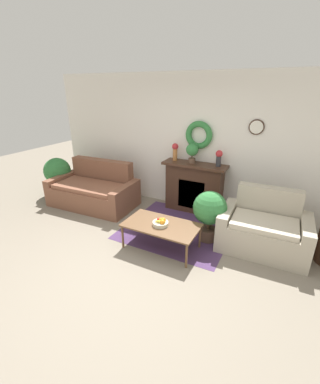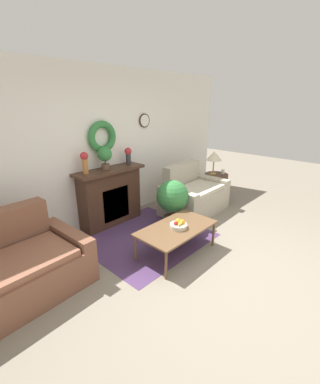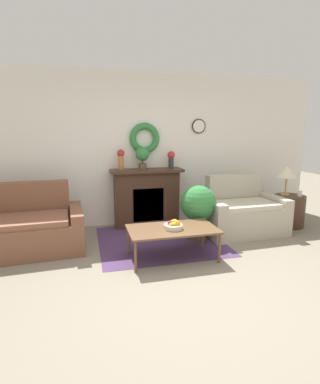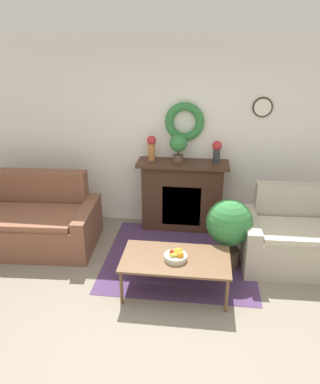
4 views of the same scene
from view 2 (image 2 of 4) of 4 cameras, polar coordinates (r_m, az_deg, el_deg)
name	(u,v)px [view 2 (image 2 of 4)]	position (r m, az deg, el deg)	size (l,w,h in m)	color
ground_plane	(223,281)	(3.50, 13.83, -18.57)	(16.00, 16.00, 0.00)	gray
floor_rug	(145,237)	(4.32, -3.43, -9.93)	(1.87, 1.75, 0.01)	#4C335B
wall_back	(98,149)	(4.60, -13.65, 9.37)	(6.80, 0.18, 2.70)	white
fireplace	(110,196)	(4.68, -10.95, -0.91)	(1.27, 0.41, 1.03)	#42281C
loveseat_right	(193,196)	(5.22, 7.36, -0.82)	(1.35, 0.90, 0.94)	#B2A893
coffee_table	(177,229)	(3.73, 3.73, -8.25)	(1.17, 0.65, 0.42)	brown
fruit_bowl	(179,225)	(3.68, 4.16, -7.25)	(0.25, 0.25, 0.12)	beige
side_table_by_loveseat	(216,186)	(6.08, 12.25, 1.40)	(0.53, 0.53, 0.56)	#42281C
table_lamp	(214,156)	(5.88, 11.95, 7.80)	(0.35, 0.35, 0.52)	#B28E42
mug	(223,172)	(6.05, 13.82, 4.41)	(0.08, 0.08, 0.10)	silver
vase_on_mantel_left	(85,161)	(4.26, -16.41, 6.62)	(0.13, 0.13, 0.35)	#AD6B38
vase_on_mantel_right	(128,155)	(4.77, -7.09, 8.26)	(0.13, 0.13, 0.31)	#2D2D33
potted_plant_on_mantel	(105,156)	(4.43, -12.19, 7.92)	(0.24, 0.24, 0.39)	brown
potted_plant_floor_by_loveseat	(172,199)	(4.42, 2.77, -1.52)	(0.55, 0.55, 0.87)	brown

